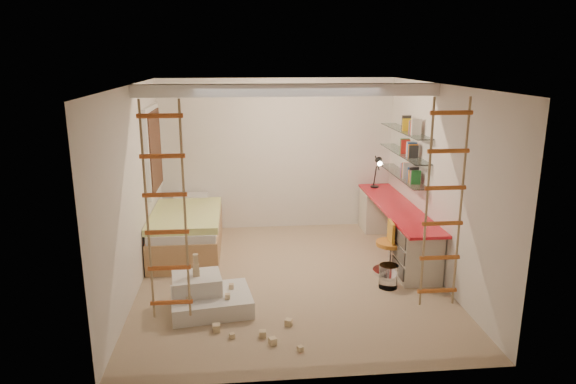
{
  "coord_description": "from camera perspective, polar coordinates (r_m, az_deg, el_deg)",
  "views": [
    {
      "loc": [
        -0.65,
        -6.44,
        2.94
      ],
      "look_at": [
        0.0,
        0.3,
        1.15
      ],
      "focal_mm": 32.0,
      "sensor_mm": 36.0,
      "label": 1
    }
  ],
  "objects": [
    {
      "name": "window_frame",
      "position": [
        8.17,
        -14.78,
        4.52
      ],
      "size": [
        0.06,
        1.15,
        1.35
      ],
      "primitive_type": "cube",
      "color": "white",
      "rests_on": "wall_left"
    },
    {
      "name": "window_blind",
      "position": [
        8.16,
        -14.5,
        4.53
      ],
      "size": [
        0.02,
        1.0,
        1.2
      ],
      "primitive_type": "cube",
      "color": "#4C2D1E",
      "rests_on": "window_frame"
    },
    {
      "name": "ceiling_beam",
      "position": [
        6.78,
        0.0,
        11.26
      ],
      "size": [
        4.0,
        0.18,
        0.16
      ],
      "primitive_type": "cube",
      "color": "white",
      "rests_on": "ceiling"
    },
    {
      "name": "play_platform",
      "position": [
        6.34,
        -8.97,
        -11.41
      ],
      "size": [
        1.03,
        0.85,
        0.41
      ],
      "color": "silver",
      "rests_on": "floor"
    },
    {
      "name": "rope_ladder_right",
      "position": [
        5.3,
        16.93,
        -1.48
      ],
      "size": [
        0.41,
        0.04,
        2.13
      ],
      "primitive_type": null,
      "color": "orange",
      "rests_on": "ceiling"
    },
    {
      "name": "bed",
      "position": [
        8.14,
        -11.09,
        -4.18
      ],
      "size": [
        1.02,
        2.0,
        0.69
      ],
      "color": "#AD7F51",
      "rests_on": "floor"
    },
    {
      "name": "toy_blocks",
      "position": [
        5.97,
        -6.26,
        -12.33
      ],
      "size": [
        1.26,
        1.18,
        0.68
      ],
      "color": "#CCB284",
      "rests_on": "floor"
    },
    {
      "name": "books",
      "position": [
        8.1,
        12.75,
        4.66
      ],
      "size": [
        0.14,
        0.7,
        0.92
      ],
      "color": "#1E722D",
      "rests_on": "shelves"
    },
    {
      "name": "floor",
      "position": [
        7.11,
        0.24,
        -9.62
      ],
      "size": [
        4.5,
        4.5,
        0.0
      ],
      "primitive_type": "plane",
      "color": "tan",
      "rests_on": "ground"
    },
    {
      "name": "desk",
      "position": [
        8.08,
        11.84,
        -3.8
      ],
      "size": [
        0.56,
        2.8,
        0.75
      ],
      "color": "red",
      "rests_on": "floor"
    },
    {
      "name": "rope_ladder_left",
      "position": [
        4.95,
        -13.4,
        -2.35
      ],
      "size": [
        0.41,
        0.04,
        2.13
      ],
      "primitive_type": null,
      "color": "#DB5825",
      "rests_on": "ceiling"
    },
    {
      "name": "swivel_chair",
      "position": [
        7.32,
        11.23,
        -6.8
      ],
      "size": [
        0.47,
        0.47,
        0.75
      ],
      "color": "orange",
      "rests_on": "floor"
    },
    {
      "name": "waste_bin",
      "position": [
        6.93,
        11.1,
        -9.17
      ],
      "size": [
        0.25,
        0.25,
        0.31
      ],
      "primitive_type": "cylinder",
      "color": "white",
      "rests_on": "floor"
    },
    {
      "name": "shelves",
      "position": [
        8.11,
        12.73,
        4.22
      ],
      "size": [
        0.25,
        1.8,
        0.71
      ],
      "color": "white",
      "rests_on": "wall_right"
    },
    {
      "name": "task_lamp",
      "position": [
        8.77,
        9.97,
        2.72
      ],
      "size": [
        0.14,
        0.36,
        0.57
      ],
      "color": "black",
      "rests_on": "desk"
    }
  ]
}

